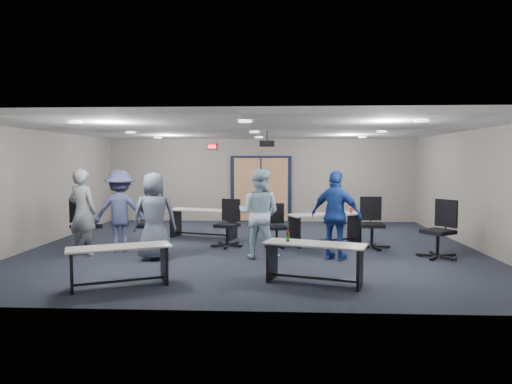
{
  "coord_description": "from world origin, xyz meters",
  "views": [
    {
      "loc": [
        0.59,
        -10.42,
        2.01
      ],
      "look_at": [
        0.08,
        -0.3,
        1.3
      ],
      "focal_mm": 32.0,
      "sensor_mm": 36.0,
      "label": 1
    }
  ],
  "objects_px": {
    "table_front_left": "(119,259)",
    "chair_back_b": "(227,223)",
    "person_lightblue": "(259,214)",
    "person_back": "(120,211)",
    "chair_loose_right": "(438,229)",
    "person_navy": "(336,215)",
    "chair_back_c": "(277,226)",
    "table_front_right": "(314,256)",
    "chair_back_d": "(372,223)",
    "chair_back_a": "(148,224)",
    "table_back_left": "(203,219)",
    "chair_loose_left": "(86,224)",
    "person_plaid": "(154,216)",
    "person_gray": "(82,212)",
    "table_back_right": "(325,223)"
  },
  "relations": [
    {
      "from": "table_front_left",
      "to": "chair_back_b",
      "type": "distance_m",
      "value": 3.66
    },
    {
      "from": "person_lightblue",
      "to": "person_back",
      "type": "distance_m",
      "value": 3.13
    },
    {
      "from": "chair_loose_right",
      "to": "person_navy",
      "type": "xyz_separation_m",
      "value": [
        -2.11,
        -0.25,
        0.3
      ]
    },
    {
      "from": "chair_back_c",
      "to": "person_lightblue",
      "type": "height_order",
      "value": "person_lightblue"
    },
    {
      "from": "table_front_right",
      "to": "chair_back_d",
      "type": "height_order",
      "value": "chair_back_d"
    },
    {
      "from": "chair_back_a",
      "to": "chair_back_d",
      "type": "bearing_deg",
      "value": -2.79
    },
    {
      "from": "table_front_right",
      "to": "chair_back_d",
      "type": "relative_size",
      "value": 1.48
    },
    {
      "from": "table_back_left",
      "to": "person_back",
      "type": "xyz_separation_m",
      "value": [
        -1.54,
        -1.82,
        0.39
      ]
    },
    {
      "from": "chair_loose_left",
      "to": "chair_loose_right",
      "type": "relative_size",
      "value": 0.98
    },
    {
      "from": "chair_loose_right",
      "to": "person_plaid",
      "type": "relative_size",
      "value": 0.68
    },
    {
      "from": "chair_back_d",
      "to": "person_navy",
      "type": "distance_m",
      "value": 1.6
    },
    {
      "from": "chair_loose_left",
      "to": "person_back",
      "type": "xyz_separation_m",
      "value": [
        0.8,
        -0.05,
        0.31
      ]
    },
    {
      "from": "table_front_left",
      "to": "chair_loose_left",
      "type": "bearing_deg",
      "value": 97.36
    },
    {
      "from": "chair_back_a",
      "to": "person_lightblue",
      "type": "bearing_deg",
      "value": -25.87
    },
    {
      "from": "chair_back_d",
      "to": "person_gray",
      "type": "relative_size",
      "value": 0.64
    },
    {
      "from": "chair_loose_right",
      "to": "table_back_left",
      "type": "bearing_deg",
      "value": -148.31
    },
    {
      "from": "chair_back_c",
      "to": "person_back",
      "type": "distance_m",
      "value": 3.52
    },
    {
      "from": "chair_back_c",
      "to": "person_plaid",
      "type": "relative_size",
      "value": 0.56
    },
    {
      "from": "table_back_right",
      "to": "chair_back_d",
      "type": "xyz_separation_m",
      "value": [
        1.01,
        -0.43,
        0.08
      ]
    },
    {
      "from": "table_back_left",
      "to": "chair_loose_left",
      "type": "height_order",
      "value": "chair_loose_left"
    },
    {
      "from": "person_plaid",
      "to": "chair_back_b",
      "type": "bearing_deg",
      "value": -143.67
    },
    {
      "from": "chair_loose_right",
      "to": "person_lightblue",
      "type": "height_order",
      "value": "person_lightblue"
    },
    {
      "from": "table_back_right",
      "to": "chair_back_b",
      "type": "bearing_deg",
      "value": 166.69
    },
    {
      "from": "table_front_right",
      "to": "chair_back_c",
      "type": "relative_size",
      "value": 1.73
    },
    {
      "from": "table_front_right",
      "to": "person_gray",
      "type": "bearing_deg",
      "value": 174.6
    },
    {
      "from": "table_front_right",
      "to": "chair_loose_right",
      "type": "distance_m",
      "value": 3.39
    },
    {
      "from": "chair_back_a",
      "to": "person_navy",
      "type": "xyz_separation_m",
      "value": [
        4.18,
        -1.19,
        0.36
      ]
    },
    {
      "from": "person_gray",
      "to": "table_back_left",
      "type": "bearing_deg",
      "value": -116.84
    },
    {
      "from": "table_front_left",
      "to": "person_back",
      "type": "bearing_deg",
      "value": 84.53
    },
    {
      "from": "person_gray",
      "to": "person_plaid",
      "type": "height_order",
      "value": "person_gray"
    },
    {
      "from": "chair_back_d",
      "to": "person_plaid",
      "type": "height_order",
      "value": "person_plaid"
    },
    {
      "from": "table_front_left",
      "to": "person_gray",
      "type": "xyz_separation_m",
      "value": [
        -1.61,
        2.33,
        0.47
      ]
    },
    {
      "from": "table_front_left",
      "to": "chair_back_a",
      "type": "height_order",
      "value": "chair_back_a"
    },
    {
      "from": "person_gray",
      "to": "person_plaid",
      "type": "bearing_deg",
      "value": -174.83
    },
    {
      "from": "table_front_left",
      "to": "person_navy",
      "type": "bearing_deg",
      "value": 5.81
    },
    {
      "from": "table_back_right",
      "to": "chair_loose_right",
      "type": "relative_size",
      "value": 1.59
    },
    {
      "from": "table_back_left",
      "to": "chair_back_d",
      "type": "height_order",
      "value": "chair_back_d"
    },
    {
      "from": "chair_back_a",
      "to": "chair_back_d",
      "type": "relative_size",
      "value": 0.92
    },
    {
      "from": "table_back_right",
      "to": "chair_back_d",
      "type": "height_order",
      "value": "chair_back_d"
    },
    {
      "from": "table_back_right",
      "to": "person_back",
      "type": "xyz_separation_m",
      "value": [
        -4.59,
        -1.04,
        0.39
      ]
    },
    {
      "from": "table_front_left",
      "to": "chair_back_d",
      "type": "distance_m",
      "value": 5.75
    },
    {
      "from": "table_back_left",
      "to": "table_back_right",
      "type": "distance_m",
      "value": 3.15
    },
    {
      "from": "chair_loose_left",
      "to": "person_gray",
      "type": "distance_m",
      "value": 0.61
    },
    {
      "from": "chair_loose_right",
      "to": "chair_back_a",
      "type": "bearing_deg",
      "value": -133.93
    },
    {
      "from": "table_front_left",
      "to": "table_back_right",
      "type": "xyz_separation_m",
      "value": [
        3.64,
        3.82,
        0.07
      ]
    },
    {
      "from": "chair_loose_right",
      "to": "person_lightblue",
      "type": "xyz_separation_m",
      "value": [
        -3.66,
        -0.15,
        0.32
      ]
    },
    {
      "from": "table_back_left",
      "to": "chair_back_b",
      "type": "bearing_deg",
      "value": -41.77
    },
    {
      "from": "chair_back_a",
      "to": "person_navy",
      "type": "distance_m",
      "value": 4.36
    },
    {
      "from": "chair_loose_left",
      "to": "person_navy",
      "type": "bearing_deg",
      "value": -57.83
    },
    {
      "from": "table_back_right",
      "to": "chair_back_d",
      "type": "relative_size",
      "value": 1.64
    }
  ]
}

